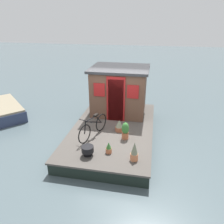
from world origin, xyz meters
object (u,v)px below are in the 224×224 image
Objects in this scene: potted_plant_geranium at (119,126)px; potted_plant_basil at (134,152)px; bicycle at (93,127)px; dinghy_boat at (4,110)px; potted_plant_thyme at (109,148)px; potted_plant_succulent at (125,131)px; houseboat_cabin at (119,90)px; charcoal_grill at (88,149)px.

potted_plant_basil is (-1.64, -0.71, 0.08)m from potted_plant_geranium.
bicycle reaches higher than dinghy_boat.
potted_plant_thyme is (-0.89, -0.73, -0.19)m from bicycle.
potted_plant_geranium is 0.57m from potted_plant_succulent.
potted_plant_thyme is (-0.94, 0.38, -0.12)m from potted_plant_succulent.
potted_plant_succulent is at bearing -21.73° from potted_plant_thyme.
houseboat_cabin reaches higher than dinghy_boat.
potted_plant_succulent reaches higher than dinghy_boat.
potted_plant_thyme is at bearing -176.53° from houseboat_cabin.
bicycle reaches higher than charcoal_grill.
charcoal_grill is at bearing -120.52° from dinghy_boat.
houseboat_cabin is at bearing -13.26° from bicycle.
potted_plant_succulent is at bearing -149.52° from potted_plant_geranium.
charcoal_grill is (-1.13, -0.13, -0.16)m from bicycle.
bicycle is at bearing 166.74° from houseboat_cabin.
potted_plant_basil reaches higher than potted_plant_thyme.
charcoal_grill is (-1.19, 0.97, -0.09)m from potted_plant_succulent.
potted_plant_basil reaches higher than charcoal_grill.
potted_plant_basil reaches higher than potted_plant_geranium.
potted_plant_geranium is at bearing -102.86° from dinghy_boat.
potted_plant_geranium is 1.16× the size of charcoal_grill.
dinghy_boat is (2.95, 6.44, -0.46)m from potted_plant_basil.
houseboat_cabin is 5.53× the size of potted_plant_geranium.
houseboat_cabin is 3.98× the size of potted_plant_basil.
houseboat_cabin is 6.40× the size of potted_plant_thyme.
bicycle is at bearing -110.58° from dinghy_boat.
bicycle is 1.11m from potted_plant_succulent.
bicycle is 1.15m from charcoal_grill.
dinghy_boat is at bearing 64.14° from potted_plant_thyme.
houseboat_cabin reaches higher than potted_plant_geranium.
bicycle is at bearing 123.29° from potted_plant_geranium.
potted_plant_basil is (-1.10, -1.52, -0.08)m from bicycle.
potted_plant_succulent is 1.63× the size of potted_plant_thyme.
potted_plant_succulent reaches higher than potted_plant_basil.
potted_plant_succulent reaches higher than potted_plant_geranium.
dinghy_boat is at bearing 77.14° from potted_plant_geranium.
potted_plant_thyme is 0.64m from charcoal_grill.
houseboat_cabin is 3.27m from potted_plant_thyme.
bicycle is 3.64× the size of potted_plant_geranium.
potted_plant_geranium reaches higher than dinghy_boat.
charcoal_grill is at bearing -173.24° from bicycle.
bicycle is 2.58× the size of potted_plant_succulent.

